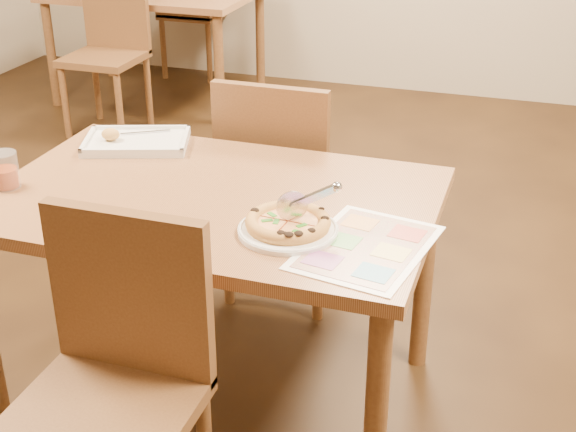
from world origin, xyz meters
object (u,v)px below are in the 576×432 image
(bg_chair_far, at_px, (188,0))
(menu, at_px, (366,247))
(appetizer_tray, at_px, (135,142))
(glass_tumbler, at_px, (4,172))
(bg_table, at_px, (155,4))
(pizza_cutter, at_px, (307,200))
(pizza, at_px, (288,222))
(chair_far, at_px, (279,167))
(chair_near, at_px, (116,353))
(dining_table, at_px, (214,220))
(plate, at_px, (288,230))
(bg_chair_near, at_px, (110,35))

(bg_chair_far, xyz_separation_m, menu, (2.10, -3.48, 0.16))
(appetizer_tray, distance_m, glass_tumbler, 0.47)
(bg_table, relative_size, pizza_cutter, 8.67)
(appetizer_tray, distance_m, menu, 1.02)
(bg_chair_far, relative_size, glass_tumbler, 4.34)
(pizza, relative_size, appetizer_tray, 0.58)
(chair_far, xyz_separation_m, glass_tumbler, (-0.61, -0.74, 0.20))
(chair_far, distance_m, glass_tumbler, 0.98)
(pizza_cutter, relative_size, glass_tumbler, 1.38)
(chair_near, relative_size, appetizer_tray, 1.18)
(chair_far, relative_size, glass_tumbler, 4.34)
(chair_near, height_order, glass_tumbler, chair_near)
(chair_near, height_order, pizza_cutter, chair_near)
(pizza, distance_m, pizza_cutter, 0.08)
(chair_near, distance_m, appetizer_tray, 0.98)
(dining_table, height_order, chair_far, chair_far)
(plate, bearing_deg, pizza_cutter, 41.30)
(chair_near, bearing_deg, dining_table, 90.00)
(pizza, bearing_deg, pizza_cutter, 30.97)
(chair_far, bearing_deg, dining_table, 90.00)
(pizza_cutter, xyz_separation_m, menu, (0.18, -0.05, -0.08))
(pizza, relative_size, menu, 0.56)
(bg_table, xyz_separation_m, menu, (2.10, -2.98, 0.09))
(chair_near, height_order, appetizer_tray, chair_near)
(dining_table, distance_m, pizza, 0.34)
(plate, bearing_deg, pizza, 109.03)
(dining_table, height_order, glass_tumbler, glass_tumbler)
(dining_table, distance_m, plate, 0.34)
(pizza_cutter, bearing_deg, menu, -45.80)
(chair_far, xyz_separation_m, bg_chair_far, (-1.60, 2.70, 0.00))
(bg_chair_far, bearing_deg, dining_table, 115.85)
(pizza_cutter, distance_m, glass_tumbler, 0.94)
(chair_near, relative_size, glass_tumbler, 4.34)
(bg_chair_far, distance_m, menu, 4.07)
(bg_table, xyz_separation_m, bg_chair_far, (0.00, 0.50, -0.07))
(bg_table, bearing_deg, bg_chair_near, -90.00)
(bg_table, xyz_separation_m, pizza_cutter, (1.93, -2.93, 0.17))
(chair_far, height_order, bg_chair_near, same)
(dining_table, bearing_deg, bg_table, 119.74)
(pizza, xyz_separation_m, pizza_cutter, (0.04, 0.03, 0.06))
(bg_chair_far, bearing_deg, bg_chair_near, 90.00)
(plate, relative_size, appetizer_tray, 0.67)
(bg_table, xyz_separation_m, pizza, (1.88, -2.95, 0.11))
(chair_far, xyz_separation_m, appetizer_tray, (-0.40, -0.32, 0.17))
(chair_near, relative_size, menu, 1.15)
(pizza_cutter, height_order, appetizer_tray, pizza_cutter)
(pizza, bearing_deg, bg_chair_far, 118.60)
(chair_near, distance_m, chair_far, 1.20)
(dining_table, distance_m, menu, 0.54)
(bg_table, xyz_separation_m, glass_tumbler, (0.99, -2.94, 0.13))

